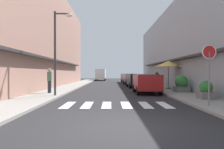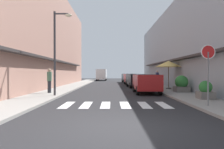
{
  "view_description": "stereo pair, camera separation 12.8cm",
  "coord_description": "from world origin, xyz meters",
  "px_view_note": "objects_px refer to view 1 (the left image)",
  "views": [
    {
      "loc": [
        -0.29,
        -6.09,
        1.57
      ],
      "look_at": [
        -0.11,
        18.03,
        1.4
      ],
      "focal_mm": 33.53,
      "sensor_mm": 36.0,
      "label": 1
    },
    {
      "loc": [
        -0.16,
        -6.09,
        1.57
      ],
      "look_at": [
        -0.11,
        18.03,
        1.4
      ],
      "focal_mm": 33.53,
      "sensor_mm": 36.0,
      "label": 2
    }
  ],
  "objects_px": {
    "parked_car_near": "(146,81)",
    "street_lamp": "(58,44)",
    "pedestrian_walking_far": "(157,78)",
    "round_street_sign": "(209,59)",
    "cafe_umbrella": "(168,64)",
    "parked_car_mid": "(136,79)",
    "planter_corner": "(206,90)",
    "parked_car_distant": "(127,77)",
    "parked_car_far": "(131,78)",
    "delivery_van": "(101,74)",
    "pedestrian_walking_near": "(49,80)",
    "planter_midblock": "(182,84)"
  },
  "relations": [
    {
      "from": "round_street_sign",
      "to": "planter_corner",
      "type": "bearing_deg",
      "value": 67.98
    },
    {
      "from": "parked_car_near",
      "to": "street_lamp",
      "type": "relative_size",
      "value": 0.73
    },
    {
      "from": "parked_car_far",
      "to": "planter_midblock",
      "type": "distance_m",
      "value": 12.88
    },
    {
      "from": "planter_midblock",
      "to": "pedestrian_walking_far",
      "type": "height_order",
      "value": "pedestrian_walking_far"
    },
    {
      "from": "parked_car_mid",
      "to": "planter_corner",
      "type": "xyz_separation_m",
      "value": [
        2.63,
        -11.06,
        -0.34
      ]
    },
    {
      "from": "parked_car_distant",
      "to": "planter_midblock",
      "type": "distance_m",
      "value": 18.38
    },
    {
      "from": "pedestrian_walking_near",
      "to": "pedestrian_walking_far",
      "type": "bearing_deg",
      "value": -135.72
    },
    {
      "from": "parked_car_near",
      "to": "pedestrian_walking_near",
      "type": "bearing_deg",
      "value": -174.67
    },
    {
      "from": "delivery_van",
      "to": "pedestrian_walking_near",
      "type": "relative_size",
      "value": 3.05
    },
    {
      "from": "planter_corner",
      "to": "planter_midblock",
      "type": "xyz_separation_m",
      "value": [
        0.1,
        4.37,
        0.13
      ]
    },
    {
      "from": "cafe_umbrella",
      "to": "parked_car_mid",
      "type": "bearing_deg",
      "value": 125.06
    },
    {
      "from": "parked_car_far",
      "to": "planter_corner",
      "type": "bearing_deg",
      "value": -81.19
    },
    {
      "from": "parked_car_far",
      "to": "pedestrian_walking_far",
      "type": "relative_size",
      "value": 2.33
    },
    {
      "from": "planter_midblock",
      "to": "pedestrian_walking_far",
      "type": "distance_m",
      "value": 5.35
    },
    {
      "from": "parked_car_mid",
      "to": "street_lamp",
      "type": "distance_m",
      "value": 11.38
    },
    {
      "from": "parked_car_far",
      "to": "planter_midblock",
      "type": "height_order",
      "value": "parked_car_far"
    },
    {
      "from": "parked_car_near",
      "to": "planter_corner",
      "type": "relative_size",
      "value": 3.94
    },
    {
      "from": "parked_car_distant",
      "to": "round_street_sign",
      "type": "height_order",
      "value": "round_street_sign"
    },
    {
      "from": "planter_corner",
      "to": "pedestrian_walking_near",
      "type": "relative_size",
      "value": 0.57
    },
    {
      "from": "parked_car_near",
      "to": "street_lamp",
      "type": "height_order",
      "value": "street_lamp"
    },
    {
      "from": "parked_car_near",
      "to": "parked_car_mid",
      "type": "distance_m",
      "value": 6.73
    },
    {
      "from": "pedestrian_walking_far",
      "to": "street_lamp",
      "type": "bearing_deg",
      "value": -121.46
    },
    {
      "from": "parked_car_distant",
      "to": "pedestrian_walking_near",
      "type": "bearing_deg",
      "value": -111.05
    },
    {
      "from": "parked_car_far",
      "to": "delivery_van",
      "type": "height_order",
      "value": "delivery_van"
    },
    {
      "from": "pedestrian_walking_far",
      "to": "parked_car_distant",
      "type": "bearing_deg",
      "value": 113.74
    },
    {
      "from": "parked_car_near",
      "to": "round_street_sign",
      "type": "relative_size",
      "value": 1.47
    },
    {
      "from": "parked_car_mid",
      "to": "planter_midblock",
      "type": "xyz_separation_m",
      "value": [
        2.73,
        -6.69,
        -0.21
      ]
    },
    {
      "from": "parked_car_distant",
      "to": "pedestrian_walking_far",
      "type": "xyz_separation_m",
      "value": [
        2.0,
        -12.89,
        0.11
      ]
    },
    {
      "from": "street_lamp",
      "to": "round_street_sign",
      "type": "bearing_deg",
      "value": -28.97
    },
    {
      "from": "cafe_umbrella",
      "to": "pedestrian_walking_far",
      "type": "xyz_separation_m",
      "value": [
        -0.55,
        2.23,
        -1.37
      ]
    },
    {
      "from": "street_lamp",
      "to": "cafe_umbrella",
      "type": "xyz_separation_m",
      "value": [
        8.75,
        5.57,
        -1.05
      ]
    },
    {
      "from": "parked_car_near",
      "to": "round_street_sign",
      "type": "xyz_separation_m",
      "value": [
        1.63,
        -6.81,
        1.28
      ]
    },
    {
      "from": "parked_car_mid",
      "to": "pedestrian_walking_near",
      "type": "relative_size",
      "value": 2.52
    },
    {
      "from": "cafe_umbrella",
      "to": "pedestrian_walking_far",
      "type": "distance_m",
      "value": 2.68
    },
    {
      "from": "parked_car_distant",
      "to": "delivery_van",
      "type": "xyz_separation_m",
      "value": [
        -4.82,
        9.81,
        0.48
      ]
    },
    {
      "from": "parked_car_mid",
      "to": "parked_car_far",
      "type": "xyz_separation_m",
      "value": [
        -0.0,
        5.89,
        -0.0
      ]
    },
    {
      "from": "planter_corner",
      "to": "pedestrian_walking_far",
      "type": "bearing_deg",
      "value": 93.73
    },
    {
      "from": "delivery_van",
      "to": "planter_corner",
      "type": "bearing_deg",
      "value": -77.03
    },
    {
      "from": "parked_car_far",
      "to": "round_street_sign",
      "type": "bearing_deg",
      "value": -85.22
    },
    {
      "from": "delivery_van",
      "to": "pedestrian_walking_far",
      "type": "distance_m",
      "value": 23.7
    },
    {
      "from": "parked_car_distant",
      "to": "pedestrian_walking_far",
      "type": "distance_m",
      "value": 13.04
    },
    {
      "from": "planter_corner",
      "to": "round_street_sign",
      "type": "bearing_deg",
      "value": -112.02
    },
    {
      "from": "parked_car_near",
      "to": "planter_midblock",
      "type": "xyz_separation_m",
      "value": [
        2.73,
        0.04,
        -0.21
      ]
    },
    {
      "from": "parked_car_far",
      "to": "round_street_sign",
      "type": "distance_m",
      "value": 19.54
    },
    {
      "from": "parked_car_mid",
      "to": "delivery_van",
      "type": "relative_size",
      "value": 0.83
    },
    {
      "from": "parked_car_near",
      "to": "cafe_umbrella",
      "type": "distance_m",
      "value": 4.28
    },
    {
      "from": "round_street_sign",
      "to": "street_lamp",
      "type": "xyz_separation_m",
      "value": [
        -7.82,
        4.33,
        1.25
      ]
    },
    {
      "from": "parked_car_near",
      "to": "parked_car_distant",
      "type": "height_order",
      "value": "same"
    },
    {
      "from": "round_street_sign",
      "to": "planter_midblock",
      "type": "relative_size",
      "value": 2.14
    },
    {
      "from": "street_lamp",
      "to": "planter_corner",
      "type": "height_order",
      "value": "street_lamp"
    }
  ]
}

